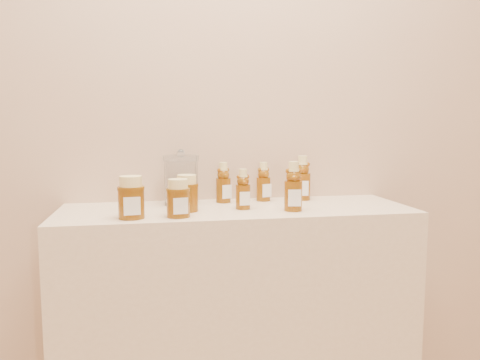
{
  "coord_description": "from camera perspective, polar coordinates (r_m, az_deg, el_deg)",
  "views": [
    {
      "loc": [
        -0.28,
        -0.01,
        1.18
      ],
      "look_at": [
        0.01,
        1.52,
        1.0
      ],
      "focal_mm": 35.0,
      "sensor_mm": 36.0,
      "label": 1
    }
  ],
  "objects": [
    {
      "name": "wall_back",
      "position": [
        1.79,
        -1.58,
        12.07
      ],
      "size": [
        3.5,
        0.02,
        2.7
      ],
      "primitive_type": "cube",
      "color": "tan",
      "rests_on": "ground"
    },
    {
      "name": "display_table",
      "position": [
        1.75,
        -0.41,
        -18.12
      ],
      "size": [
        1.2,
        0.4,
        0.9
      ],
      "primitive_type": "cube",
      "color": "beige",
      "rests_on": "ground"
    },
    {
      "name": "bear_bottle_back_left",
      "position": [
        1.71,
        -2.05,
        0.02
      ],
      "size": [
        0.07,
        0.07,
        0.17
      ],
      "primitive_type": null,
      "rotation": [
        0.0,
        0.0,
        0.36
      ],
      "color": "#603207",
      "rests_on": "display_table"
    },
    {
      "name": "bear_bottle_back_mid",
      "position": [
        1.75,
        2.87,
        0.12
      ],
      "size": [
        0.07,
        0.07,
        0.16
      ],
      "primitive_type": null,
      "rotation": [
        0.0,
        0.0,
        0.29
      ],
      "color": "#603207",
      "rests_on": "display_table"
    },
    {
      "name": "bear_bottle_back_right",
      "position": [
        1.78,
        7.62,
        0.6
      ],
      "size": [
        0.08,
        0.08,
        0.19
      ],
      "primitive_type": null,
      "rotation": [
        0.0,
        0.0,
        -0.25
      ],
      "color": "#603207",
      "rests_on": "display_table"
    },
    {
      "name": "bear_bottle_front_left",
      "position": [
        1.58,
        0.37,
        -0.79
      ],
      "size": [
        0.06,
        0.06,
        0.15
      ],
      "primitive_type": null,
      "rotation": [
        0.0,
        0.0,
        0.06
      ],
      "color": "#603207",
      "rests_on": "display_table"
    },
    {
      "name": "bear_bottle_front_right",
      "position": [
        1.55,
        6.52,
        -0.36
      ],
      "size": [
        0.07,
        0.07,
        0.19
      ],
      "primitive_type": null,
      "rotation": [
        0.0,
        0.0,
        -0.14
      ],
      "color": "#603207",
      "rests_on": "display_table"
    },
    {
      "name": "honey_jar_left",
      "position": [
        1.46,
        -13.13,
        -2.06
      ],
      "size": [
        0.09,
        0.09,
        0.13
      ],
      "primitive_type": null,
      "rotation": [
        0.0,
        0.0,
        0.1
      ],
      "color": "#603207",
      "rests_on": "display_table"
    },
    {
      "name": "honey_jar_back",
      "position": [
        1.55,
        -6.51,
        -1.6
      ],
      "size": [
        0.1,
        0.1,
        0.12
      ],
      "primitive_type": null,
      "rotation": [
        0.0,
        0.0,
        -0.43
      ],
      "color": "#603207",
      "rests_on": "display_table"
    },
    {
      "name": "honey_jar_front",
      "position": [
        1.46,
        -7.55,
        -2.2
      ],
      "size": [
        0.09,
        0.09,
        0.12
      ],
      "primitive_type": null,
      "rotation": [
        0.0,
        0.0,
        0.15
      ],
      "color": "#603207",
      "rests_on": "display_table"
    },
    {
      "name": "glass_canister",
      "position": [
        1.67,
        -7.17,
        0.24
      ],
      "size": [
        0.16,
        0.16,
        0.19
      ],
      "primitive_type": null,
      "rotation": [
        0.0,
        0.0,
        -0.34
      ],
      "color": "white",
      "rests_on": "display_table"
    }
  ]
}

